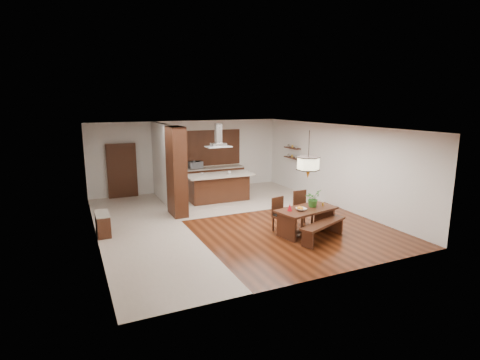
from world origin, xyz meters
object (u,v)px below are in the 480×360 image
dining_chair_left (282,215)px  microwave (196,165)px  pendant_lantern (309,155)px  kitchen_island (219,187)px  dining_chair_right (303,209)px  range_hood (218,135)px  dining_bench (323,231)px  foliage_plant (313,198)px  hallway_console (103,224)px  fruit_bowl (301,209)px  dining_table (306,215)px  island_cup (229,173)px

dining_chair_left → microwave: microwave is taller
pendant_lantern → kitchen_island: (-0.91, 4.35, -1.72)m
dining_chair_right → range_hood: (-1.23, 3.75, 1.94)m
dining_bench → dining_chair_left: (-0.66, 1.05, 0.25)m
dining_chair_right → foliage_plant: foliage_plant is taller
kitchen_island → hallway_console: bearing=-153.4°
dining_chair_left → dining_bench: bearing=-69.1°
range_hood → pendant_lantern: bearing=-78.2°
hallway_console → dining_chair_right: 5.78m
fruit_bowl → kitchen_island: kitchen_island is taller
dining_chair_right → fruit_bowl: bearing=-131.4°
hallway_console → dining_chair_left: size_ratio=0.90×
dining_chair_left → dining_table: bearing=-50.4°
dining_table → kitchen_island: kitchen_island is taller
dining_bench → kitchen_island: 5.09m
fruit_bowl → microwave: microwave is taller
dining_chair_right → range_hood: size_ratio=1.16×
hallway_console → kitchen_island: size_ratio=0.35×
fruit_bowl → microwave: size_ratio=0.52×
dining_bench → dining_chair_right: dining_chair_right is taller
dining_table → island_cup: bearing=97.4°
dining_chair_right → fruit_bowl: (-0.57, -0.71, 0.24)m
foliage_plant → island_cup: bearing=101.1°
hallway_console → dining_table: bearing=-23.4°
dining_chair_right → foliage_plant: (-0.05, -0.51, 0.45)m
dining_chair_right → microwave: microwave is taller
dining_table → pendant_lantern: size_ratio=1.44×
foliage_plant → kitchen_island: size_ratio=0.19×
dining_chair_left → range_hood: size_ratio=1.09×
dining_bench → dining_chair_right: 1.27m
dining_chair_left → pendant_lantern: (0.53, -0.43, 1.76)m
dining_bench → dining_chair_right: bearing=81.2°
dining_chair_left → kitchen_island: bearing=84.1°
dining_table → dining_bench: bearing=-78.3°
hallway_console → pendant_lantern: (5.22, -2.25, 1.93)m
dining_bench → kitchen_island: size_ratio=0.69×
dining_chair_left → range_hood: (-0.38, 3.93, 1.98)m
dining_bench → microwave: microwave is taller
dining_bench → dining_chair_left: size_ratio=1.77×
dining_bench → island_cup: island_cup is taller
fruit_bowl → range_hood: range_hood is taller
pendant_lantern → dining_chair_right: bearing=62.4°
kitchen_island → microwave: (-0.28, 1.90, 0.57)m
foliage_plant → range_hood: 4.67m
kitchen_island → island_cup: size_ratio=21.39×
fruit_bowl → island_cup: size_ratio=2.38×
dining_table → kitchen_island: 4.45m
hallway_console → fruit_bowl: bearing=-25.4°
hallway_console → island_cup: island_cup is taller
microwave → foliage_plant: bearing=-86.6°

